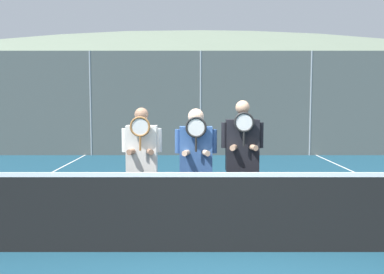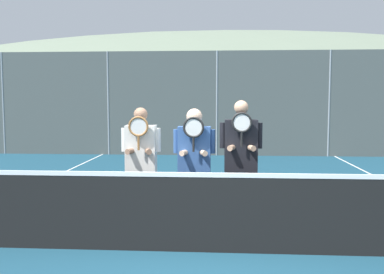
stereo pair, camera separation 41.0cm
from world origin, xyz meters
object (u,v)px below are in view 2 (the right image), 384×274
player_leftmost (141,160)px  car_left_of_center (160,122)px  player_center_left (194,160)px  car_far_left (39,124)px  car_center (276,124)px  player_center_right (241,157)px

player_leftmost → car_left_of_center: (-1.44, 11.97, -0.11)m
player_center_left → player_leftmost: bearing=175.4°
player_leftmost → car_far_left: (-6.48, 11.49, -0.16)m
player_center_left → car_center: player_center_left is taller
player_leftmost → player_center_right: bearing=-2.6°
player_leftmost → player_center_right: (1.39, -0.06, 0.06)m
player_leftmost → player_center_right: player_center_right is taller
player_center_right → car_left_of_center: player_center_right is taller
player_leftmost → player_center_left: size_ratio=1.01×
player_center_right → car_left_of_center: (-2.84, 12.03, -0.17)m
player_center_right → car_center: bearing=80.5°
car_far_left → car_left_of_center: car_left_of_center is taller
car_far_left → player_center_left: bearing=-57.9°
player_center_right → car_left_of_center: 12.36m
player_center_left → player_center_right: size_ratio=0.94×
player_center_right → car_far_left: 13.99m
player_center_right → player_center_left: bearing=179.7°
player_center_left → player_center_right: (0.64, -0.00, 0.04)m
player_leftmost → car_far_left: bearing=119.4°
car_left_of_center → car_center: car_left_of_center is taller
player_center_right → car_center: (1.99, 11.85, -0.23)m
player_center_right → car_center: size_ratio=0.46×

